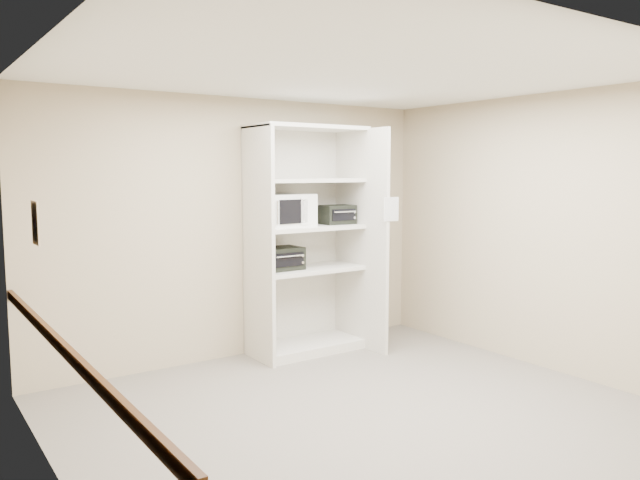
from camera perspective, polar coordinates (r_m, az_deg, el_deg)
floor at (r=5.24m, az=3.60°, el=-15.49°), size 4.50×4.00×0.01m
ceiling at (r=4.93m, az=3.82°, el=15.11°), size 4.50×4.00×0.01m
wall_back at (r=6.58m, az=-7.16°, el=1.06°), size 4.50×0.02×2.70m
wall_front at (r=3.58m, az=24.05°, el=-3.82°), size 4.50×0.02×2.70m
wall_left at (r=3.94m, az=-22.95°, el=-2.89°), size 0.02×4.00×2.70m
wall_right at (r=6.54m, az=19.38°, el=0.72°), size 0.02×4.00×2.70m
shelving_unit at (r=6.69m, az=-0.88°, el=-0.69°), size 1.24×0.92×2.42m
microwave at (r=6.51m, az=-3.35°, el=2.72°), size 0.60×0.48×0.34m
toaster_oven_upper at (r=6.84m, az=1.52°, el=2.34°), size 0.37×0.28×0.21m
toaster_oven_lower at (r=6.54m, az=-3.62°, el=-1.69°), size 0.43×0.32×0.24m
paper_sign at (r=6.51m, az=6.53°, el=2.81°), size 0.19×0.01×0.24m
chair_rail at (r=4.04m, az=-22.37°, el=-9.19°), size 0.04×3.98×0.08m
wall_poster at (r=4.53m, az=-24.58°, el=1.44°), size 0.01×0.21×0.30m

